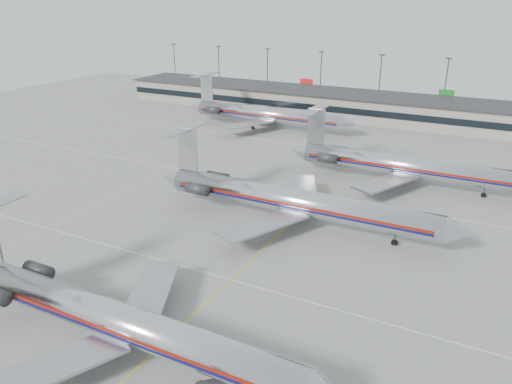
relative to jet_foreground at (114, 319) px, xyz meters
The scene contains 9 objects.
ground 7.11m from the jet_foreground, 57.36° to the left, with size 260.00×260.00×0.00m, color gray.
apron_markings 16.02m from the jet_foreground, 77.47° to the left, with size 160.00×0.15×0.02m, color silver.
terminal 103.34m from the jet_foreground, 88.11° to the left, with size 162.00×17.00×6.25m.
light_mast_row 117.48m from the jet_foreground, 88.34° to the left, with size 163.60×0.40×15.28m.
jet_foreground is the anchor object (origin of this frame).
jet_second_row 33.02m from the jet_foreground, 84.05° to the left, with size 46.96×27.65×12.29m.
jet_third_row 58.18m from the jet_foreground, 75.99° to the left, with size 43.49×26.75×11.89m.
jet_back_row 84.41m from the jet_foreground, 106.87° to the left, with size 45.07×27.73×12.33m.
cone_left 9.22m from the jet_foreground, 118.23° to the right, with size 0.41×0.41×0.56m, color #CB5006.
Camera 1 is at (25.69, -33.37, 31.01)m, focal length 35.00 mm.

